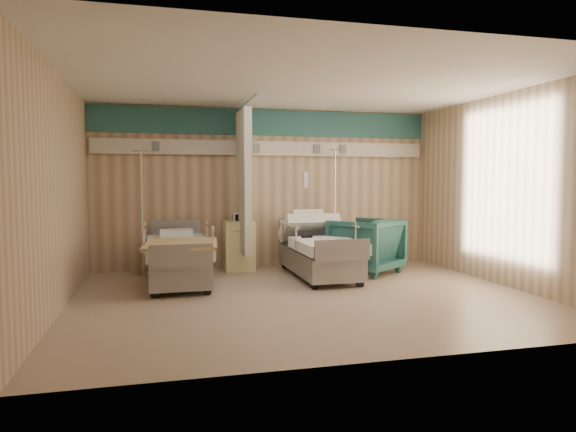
{
  "coord_description": "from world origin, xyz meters",
  "views": [
    {
      "loc": [
        -1.87,
        -6.44,
        1.54
      ],
      "look_at": [
        -0.09,
        0.6,
        1.03
      ],
      "focal_mm": 32.0,
      "sensor_mm": 36.0,
      "label": 1
    }
  ],
  "objects_px": {
    "iv_stand_left": "(143,250)",
    "visitor_armchair": "(366,246)",
    "bed_right": "(319,257)",
    "bedside_cabinet": "(239,246)",
    "iv_stand_right": "(334,242)",
    "bed_left": "(178,263)"
  },
  "relations": [
    {
      "from": "iv_stand_right",
      "to": "bedside_cabinet",
      "type": "bearing_deg",
      "value": 179.5
    },
    {
      "from": "iv_stand_right",
      "to": "bed_right",
      "type": "bearing_deg",
      "value": -122.8
    },
    {
      "from": "bedside_cabinet",
      "to": "visitor_armchair",
      "type": "height_order",
      "value": "visitor_armchair"
    },
    {
      "from": "bedside_cabinet",
      "to": "visitor_armchair",
      "type": "bearing_deg",
      "value": -21.3
    },
    {
      "from": "visitor_armchair",
      "to": "bedside_cabinet",
      "type": "bearing_deg",
      "value": -56.4
    },
    {
      "from": "bedside_cabinet",
      "to": "iv_stand_right",
      "type": "relative_size",
      "value": 0.41
    },
    {
      "from": "visitor_armchair",
      "to": "bed_right",
      "type": "bearing_deg",
      "value": -26.92
    },
    {
      "from": "bed_right",
      "to": "iv_stand_left",
      "type": "relative_size",
      "value": 1.07
    },
    {
      "from": "visitor_armchair",
      "to": "iv_stand_left",
      "type": "xyz_separation_m",
      "value": [
        -3.57,
        0.67,
        -0.05
      ]
    },
    {
      "from": "iv_stand_left",
      "to": "visitor_armchair",
      "type": "bearing_deg",
      "value": -10.6
    },
    {
      "from": "iv_stand_right",
      "to": "bed_left",
      "type": "bearing_deg",
      "value": -162.29
    },
    {
      "from": "bed_right",
      "to": "iv_stand_left",
      "type": "xyz_separation_m",
      "value": [
        -2.73,
        0.79,
        0.1
      ]
    },
    {
      "from": "iv_stand_right",
      "to": "visitor_armchair",
      "type": "bearing_deg",
      "value": -70.12
    },
    {
      "from": "visitor_armchair",
      "to": "iv_stand_left",
      "type": "height_order",
      "value": "iv_stand_left"
    },
    {
      "from": "bed_right",
      "to": "visitor_armchair",
      "type": "relative_size",
      "value": 2.14
    },
    {
      "from": "bedside_cabinet",
      "to": "iv_stand_right",
      "type": "bearing_deg",
      "value": -0.5
    },
    {
      "from": "iv_stand_right",
      "to": "iv_stand_left",
      "type": "xyz_separation_m",
      "value": [
        -3.3,
        -0.09,
        -0.02
      ]
    },
    {
      "from": "bed_left",
      "to": "visitor_armchair",
      "type": "height_order",
      "value": "visitor_armchair"
    },
    {
      "from": "bed_right",
      "to": "iv_stand_right",
      "type": "distance_m",
      "value": 1.06
    },
    {
      "from": "bed_left",
      "to": "visitor_armchair",
      "type": "xyz_separation_m",
      "value": [
        3.05,
        0.12,
        0.14
      ]
    },
    {
      "from": "bed_right",
      "to": "bed_left",
      "type": "xyz_separation_m",
      "value": [
        -2.2,
        0.0,
        0.0
      ]
    },
    {
      "from": "iv_stand_right",
      "to": "iv_stand_left",
      "type": "distance_m",
      "value": 3.3
    }
  ]
}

